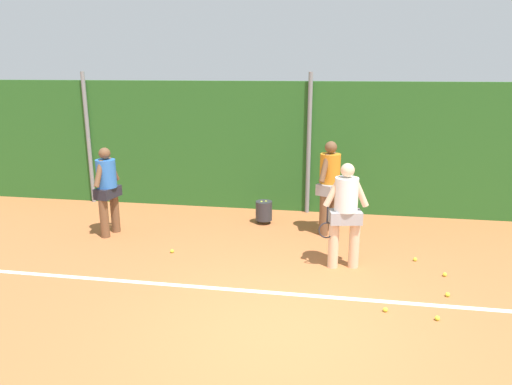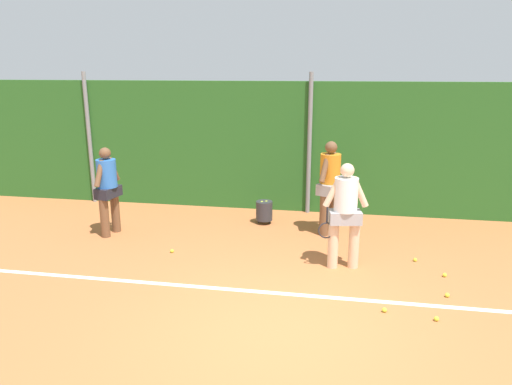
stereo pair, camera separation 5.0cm
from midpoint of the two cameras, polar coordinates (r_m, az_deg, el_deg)
name	(u,v)px [view 1 (the left image)]	position (r m, az deg, el deg)	size (l,w,h in m)	color
ground_plane	(293,278)	(7.74, 4.29, -10.33)	(28.96, 28.96, 0.00)	#B76638
hedge_fence_backdrop	(309,148)	(10.97, 6.37, 5.44)	(18.82, 0.25, 3.02)	#286023
fence_post_left	(88,139)	(12.34, -19.88, 6.18)	(0.10, 0.10, 3.23)	gray
fence_post_center	(309,145)	(10.78, 6.33, 5.83)	(0.10, 0.10, 3.23)	gray
court_baseline_paint	(289,294)	(7.22, 3.84, -12.24)	(13.76, 0.10, 0.01)	white
player_foreground_near	(345,210)	(7.90, 10.67, -2.14)	(0.81, 0.40, 1.81)	beige
player_midcourt	(107,187)	(9.80, -17.82, 0.69)	(0.40, 0.74, 1.80)	brown
player_backcourt_far	(329,182)	(9.54, 8.81, 1.24)	(0.54, 0.73, 1.91)	brown
ball_hopper	(264,211)	(10.21, 0.83, -2.22)	(0.36, 0.36, 0.51)	#2D2D33
tennis_ball_0	(448,295)	(7.67, 22.16, -11.46)	(0.07, 0.07, 0.07)	#CCDB33
tennis_ball_1	(415,259)	(8.78, 18.68, -7.73)	(0.07, 0.07, 0.07)	#CCDB33
tennis_ball_2	(437,318)	(6.96, 21.04, -14.12)	(0.07, 0.07, 0.07)	#CCDB33
tennis_ball_3	(445,275)	(8.34, 21.88, -9.27)	(0.07, 0.07, 0.07)	#CCDB33
tennis_ball_4	(172,251)	(8.83, -10.36, -7.04)	(0.07, 0.07, 0.07)	#CCDB33
tennis_ball_6	(385,310)	(6.96, 15.29, -13.62)	(0.07, 0.07, 0.07)	#CCDB33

